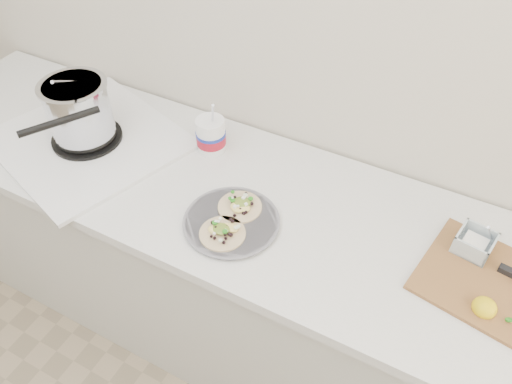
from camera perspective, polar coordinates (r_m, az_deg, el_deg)
The scene contains 5 objects.
counter at distance 1.97m, azimuth -4.10°, elevation -8.19°, with size 2.44×0.66×0.90m.
stove at distance 1.82m, azimuth -19.25°, elevation 7.70°, with size 0.74×0.71×0.28m.
taco_plate at distance 1.49m, azimuth -2.83°, elevation -3.19°, with size 0.29×0.29×0.04m.
tub at distance 1.71m, azimuth -5.16°, elevation 6.71°, with size 0.10×0.10×0.23m.
cutboard at distance 1.49m, azimuth 26.73°, elevation -9.47°, with size 0.49×0.38×0.07m.
Camera 1 is at (0.68, 0.45, 2.02)m, focal length 35.00 mm.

